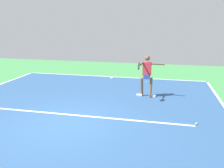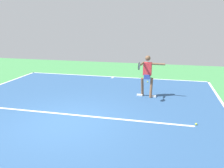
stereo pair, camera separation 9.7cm
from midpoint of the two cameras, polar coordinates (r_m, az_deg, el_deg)
ground_plane at (r=7.57m, az=-11.58°, el=-9.25°), size 23.35×23.35×0.00m
court_surface at (r=7.57m, az=-11.58°, el=-9.23°), size 10.50×13.37×0.00m
court_line_baseline_near at (r=13.59m, az=-0.15°, el=1.78°), size 10.50×0.10×0.01m
court_line_service at (r=8.11m, az=-9.71°, el=-7.47°), size 7.88×0.10×0.01m
court_line_centre_mark at (r=13.40m, az=-0.34°, el=1.60°), size 0.10×0.30×0.01m
tennis_player at (r=9.79m, az=8.21°, el=2.60°), size 1.12×1.20×1.76m
tennis_ball_near_service_line at (r=7.71m, az=19.57°, el=-9.10°), size 0.07×0.07×0.07m
tennis_ball_by_sideline at (r=12.44m, az=8.23°, el=0.56°), size 0.07×0.07×0.07m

